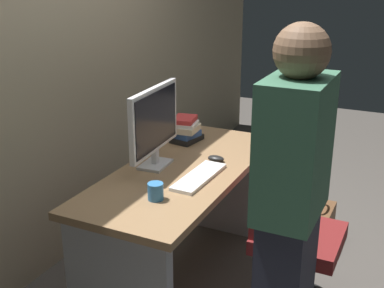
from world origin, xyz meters
The scene contains 11 objects.
ground_plane centered at (0.00, 0.00, 0.00)m, with size 9.00×9.00×0.00m, color #4C4742.
wall_back centered at (0.00, 0.90, 1.50)m, with size 6.40×0.10×3.00m, color tan.
desk centered at (0.00, 0.00, 0.53)m, with size 1.52×0.64×0.76m.
office_chair centered at (0.03, -0.62, 0.43)m, with size 0.52×0.52×0.94m.
person_at_desk centered at (-0.45, -0.73, 0.84)m, with size 0.40×0.24×1.64m.
monitor centered at (-0.04, 0.16, 1.01)m, with size 0.54×0.15×0.46m.
keyboard centered at (-0.10, -0.14, 0.77)m, with size 0.43×0.13×0.02m, color white.
mouse centered at (0.17, -0.12, 0.77)m, with size 0.06×0.10×0.03m, color black.
cup_near_keyboard centered at (-0.42, -0.06, 0.80)m, with size 0.08×0.08×0.09m, color #3372B2.
book_stack centered at (0.41, 0.19, 0.84)m, with size 0.22×0.18×0.16m.
handbag centered at (0.82, -0.65, 0.14)m, with size 0.34×0.14×0.38m.
Camera 1 is at (-2.32, -1.17, 1.83)m, focal length 46.45 mm.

